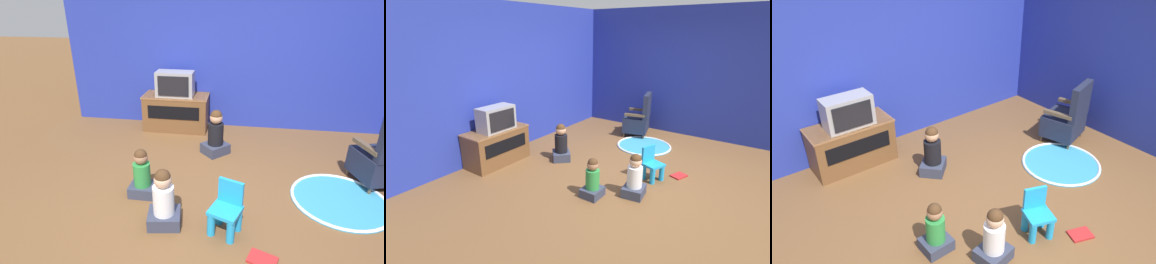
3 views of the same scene
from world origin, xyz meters
TOP-DOWN VIEW (x-y plane):
  - ground_plane at (0.00, 0.00)m, footprint 30.00×30.00m
  - wall_back at (-0.21, 2.44)m, footprint 5.57×0.12m
  - tv_cabinet at (-1.03, 2.10)m, footprint 1.11×0.53m
  - television at (-1.03, 2.05)m, footprint 0.62×0.33m
  - yellow_kid_chair at (-0.03, -0.37)m, footprint 0.36×0.35m
  - play_mat at (1.24, 0.31)m, footprint 1.09×1.09m
  - child_watching_left at (-1.02, 0.09)m, footprint 0.30×0.26m
  - child_watching_center at (-0.27, 1.26)m, footprint 0.46×0.46m
  - child_watching_right at (-0.65, -0.37)m, footprint 0.36×0.33m
  - book at (0.31, -0.71)m, footprint 0.29×0.25m

SIDE VIEW (x-z plane):
  - ground_plane at x=0.00m, z-range 0.00..0.00m
  - play_mat at x=1.24m, z-range -0.01..0.03m
  - book at x=0.31m, z-range 0.00..0.02m
  - yellow_kid_chair at x=-0.03m, z-range -0.05..0.48m
  - child_watching_left at x=-1.02m, z-range -0.04..0.55m
  - child_watching_right at x=-0.65m, z-range -0.04..0.59m
  - child_watching_center at x=-0.27m, z-range -0.05..0.63m
  - tv_cabinet at x=-1.03m, z-range 0.01..0.63m
  - television at x=-1.03m, z-range 0.62..1.03m
  - wall_back at x=-0.21m, z-range 0.00..2.74m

